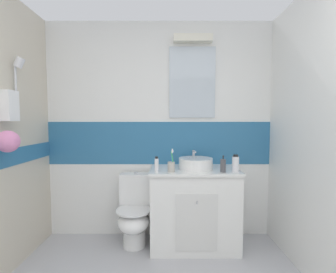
{
  "coord_description": "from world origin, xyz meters",
  "views": [
    {
      "loc": [
        0.1,
        -0.4,
        1.36
      ],
      "look_at": [
        0.11,
        1.85,
        1.21
      ],
      "focal_mm": 25.56,
      "sensor_mm": 36.0,
      "label": 1
    }
  ],
  "objects_px": {
    "toothbrush_cup": "(171,166)",
    "deodorant_spray_can": "(156,165)",
    "sink_basin": "(195,163)",
    "soap_dispenser": "(222,166)",
    "mouthwash_bottle": "(235,164)",
    "toilet": "(134,212)"
  },
  "relations": [
    {
      "from": "sink_basin",
      "to": "toilet",
      "type": "height_order",
      "value": "sink_basin"
    },
    {
      "from": "soap_dispenser",
      "to": "mouthwash_bottle",
      "type": "height_order",
      "value": "mouthwash_bottle"
    },
    {
      "from": "sink_basin",
      "to": "mouthwash_bottle",
      "type": "bearing_deg",
      "value": -21.88
    },
    {
      "from": "sink_basin",
      "to": "toothbrush_cup",
      "type": "distance_m",
      "value": 0.3
    },
    {
      "from": "toilet",
      "to": "deodorant_spray_can",
      "type": "distance_m",
      "value": 0.65
    },
    {
      "from": "sink_basin",
      "to": "toilet",
      "type": "distance_m",
      "value": 0.86
    },
    {
      "from": "toilet",
      "to": "mouthwash_bottle",
      "type": "xyz_separation_m",
      "value": [
        1.04,
        -0.19,
        0.57
      ]
    },
    {
      "from": "deodorant_spray_can",
      "to": "toothbrush_cup",
      "type": "bearing_deg",
      "value": 7.37
    },
    {
      "from": "toilet",
      "to": "toothbrush_cup",
      "type": "bearing_deg",
      "value": -24.91
    },
    {
      "from": "sink_basin",
      "to": "soap_dispenser",
      "type": "height_order",
      "value": "sink_basin"
    },
    {
      "from": "toothbrush_cup",
      "to": "deodorant_spray_can",
      "type": "bearing_deg",
      "value": -172.63
    },
    {
      "from": "toothbrush_cup",
      "to": "soap_dispenser",
      "type": "bearing_deg",
      "value": -2.1
    },
    {
      "from": "mouthwash_bottle",
      "to": "deodorant_spray_can",
      "type": "distance_m",
      "value": 0.79
    },
    {
      "from": "toothbrush_cup",
      "to": "deodorant_spray_can",
      "type": "height_order",
      "value": "toothbrush_cup"
    },
    {
      "from": "sink_basin",
      "to": "soap_dispenser",
      "type": "relative_size",
      "value": 2.35
    },
    {
      "from": "sink_basin",
      "to": "toothbrush_cup",
      "type": "relative_size",
      "value": 1.72
    },
    {
      "from": "mouthwash_bottle",
      "to": "deodorant_spray_can",
      "type": "relative_size",
      "value": 1.11
    },
    {
      "from": "soap_dispenser",
      "to": "deodorant_spray_can",
      "type": "distance_m",
      "value": 0.66
    },
    {
      "from": "toilet",
      "to": "toothbrush_cup",
      "type": "xyz_separation_m",
      "value": [
        0.4,
        -0.19,
        0.55
      ]
    },
    {
      "from": "sink_basin",
      "to": "deodorant_spray_can",
      "type": "relative_size",
      "value": 2.55
    },
    {
      "from": "toothbrush_cup",
      "to": "soap_dispenser",
      "type": "relative_size",
      "value": 1.36
    },
    {
      "from": "toilet",
      "to": "sink_basin",
      "type": "bearing_deg",
      "value": -2.96
    }
  ]
}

